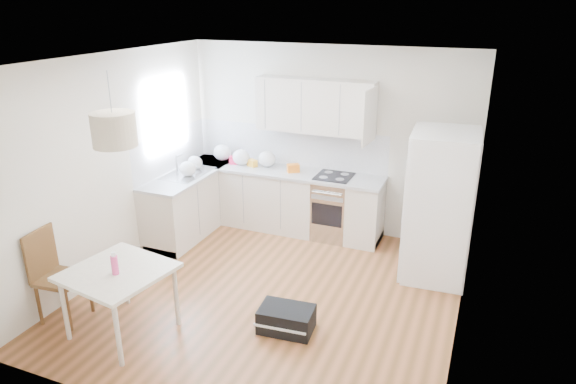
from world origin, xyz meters
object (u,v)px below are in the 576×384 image
(dining_chair, at_px, (61,277))
(gym_bag, at_px, (286,319))
(refrigerator, at_px, (441,206))
(dining_table, at_px, (118,277))

(dining_chair, distance_m, gym_bag, 2.43)
(refrigerator, relative_size, dining_chair, 1.79)
(dining_table, height_order, dining_chair, dining_chair)
(dining_table, xyz_separation_m, dining_chair, (-0.74, -0.03, -0.14))
(refrigerator, distance_m, dining_table, 3.79)
(dining_chair, bearing_deg, dining_table, -3.21)
(dining_table, distance_m, gym_bag, 1.77)
(refrigerator, xyz_separation_m, dining_chair, (-3.58, -2.53, -0.41))
(refrigerator, xyz_separation_m, gym_bag, (-1.28, -1.83, -0.79))
(dining_chair, bearing_deg, gym_bag, 11.15)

